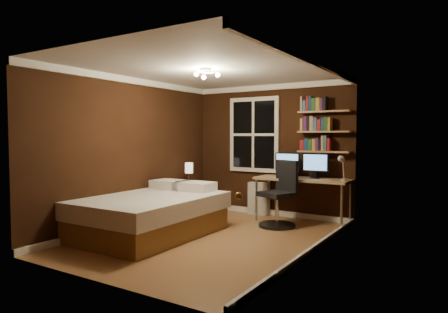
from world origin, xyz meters
The scene contains 24 objects.
floor centered at (0.00, 0.00, 0.00)m, with size 4.20×4.20×0.00m, color brown.
wall_back centered at (0.00, 2.10, 1.25)m, with size 3.20×0.04×2.50m, color black.
wall_left centered at (-1.60, 0.00, 1.25)m, with size 0.04×4.20×2.50m, color black.
wall_right centered at (1.60, 0.00, 1.25)m, with size 0.04×4.20×2.50m, color black.
ceiling centered at (0.00, 0.00, 2.50)m, with size 3.20×4.20×0.02m, color white.
window centered at (-0.35, 2.06, 1.55)m, with size 1.06×0.06×1.46m, color white.
door centered at (1.59, -1.55, 1.02)m, with size 0.03×0.82×2.05m, color black, non-canonical shape.
door_knob centered at (1.55, -1.85, 1.00)m, with size 0.06×0.06×0.06m, color #BA953E.
ceiling_fixture centered at (0.00, -0.10, 2.40)m, with size 0.44×0.44×0.18m, color beige, non-canonical shape.
bookshelf_lower centered at (1.08, 1.98, 1.25)m, with size 0.92×0.22×0.03m, color #A68050.
books_row_lower centered at (1.08, 1.98, 1.38)m, with size 0.54×0.16×0.23m, color maroon, non-canonical shape.
bookshelf_middle centered at (1.08, 1.98, 1.60)m, with size 0.92×0.22×0.03m, color #A68050.
books_row_middle centered at (1.08, 1.98, 1.73)m, with size 0.54×0.16×0.23m, color navy, non-canonical shape.
bookshelf_upper centered at (1.08, 1.98, 1.95)m, with size 0.92×0.22×0.03m, color #A68050.
books_row_upper centered at (1.08, 1.98, 2.08)m, with size 0.48×0.16×0.23m, color #255728, non-canonical shape.
bed centered at (-0.89, -0.32, 0.32)m, with size 1.63×2.24×0.76m.
nightstand centered at (-1.25, 1.15, 0.29)m, with size 0.47×0.47×0.59m, color brown.
bedside_lamp centered at (-1.25, 1.15, 0.80)m, with size 0.15×0.15×0.43m, color white, non-canonical shape.
radiator centered at (-0.20, 1.99, 0.31)m, with size 0.42×0.15×0.62m, color silver.
desk centered at (0.77, 1.77, 0.73)m, with size 1.65×0.62×0.79m.
monitor_left centered at (0.45, 1.85, 1.01)m, with size 0.47×0.12×0.44m, color black, non-canonical shape.
monitor_right centered at (0.97, 1.85, 1.01)m, with size 0.47×0.12×0.44m, color black, non-canonical shape.
desk_lamp centered at (1.49, 1.65, 1.01)m, with size 0.14×0.32×0.44m, color silver, non-canonical shape.
office_chair centered at (0.56, 1.27, 0.44)m, with size 0.65×0.65×1.11m.
Camera 1 is at (3.29, -4.89, 1.53)m, focal length 32.00 mm.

